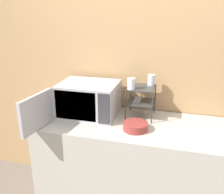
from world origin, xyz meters
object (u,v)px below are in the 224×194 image
at_px(microwave, 87,100).
at_px(glass_back_right, 151,80).
at_px(dish_rack, 141,95).
at_px(glass_front_left, 131,84).
at_px(bowl, 135,126).

xyz_separation_m(microwave, glass_back_right, (0.56, 0.17, 0.18)).
distance_m(dish_rack, glass_front_left, 0.17).
bearing_deg(glass_front_left, bowl, -67.46).
bearing_deg(bowl, dish_rack, 90.72).
relative_size(glass_front_left, glass_back_right, 1.00).
xyz_separation_m(microwave, glass_front_left, (0.41, 0.01, 0.18)).
height_order(glass_front_left, glass_back_right, same).
bearing_deg(glass_back_right, dish_rack, -132.63).
bearing_deg(microwave, dish_rack, 10.78).
bearing_deg(glass_front_left, dish_rack, 47.61).
bearing_deg(dish_rack, microwave, -169.22).
height_order(dish_rack, glass_front_left, glass_front_left).
height_order(dish_rack, bowl, dish_rack).
bearing_deg(glass_front_left, glass_back_right, 47.49).
xyz_separation_m(microwave, dish_rack, (0.49, 0.09, 0.05)).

